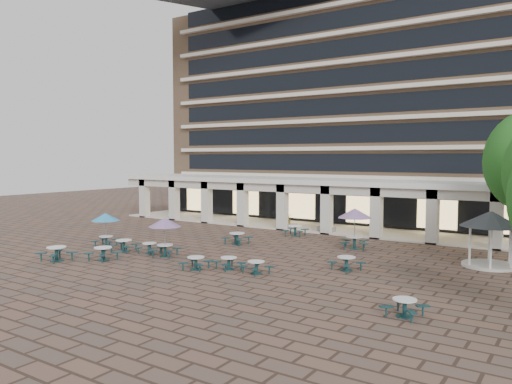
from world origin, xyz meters
TOP-DOWN VIEW (x-y plane):
  - ground at (0.00, 0.00)m, footprint 120.00×120.00m
  - apartment_building at (0.00, 25.47)m, footprint 40.00×15.50m
  - retail_arcade at (0.00, 14.80)m, footprint 42.00×6.60m
  - picnic_table_0 at (-6.89, -6.44)m, footprint 1.96×1.96m
  - picnic_table_1 at (1.71, -3.54)m, footprint 1.84×1.84m
  - picnic_table_2 at (5.08, -2.50)m, footprint 1.83×1.83m
  - picnic_table_3 at (14.00, -5.30)m, footprint 1.75×1.75m
  - picnic_table_4 at (-8.42, -1.44)m, footprint 2.03×2.03m
  - picnic_table_5 at (-4.67, -4.77)m, footprint 1.86×1.86m
  - picnic_table_6 at (-2.36, -1.78)m, footprint 2.12×2.12m
  - picnic_table_7 at (3.21, -2.48)m, footprint 1.89×1.89m
  - picnic_table_8 at (-5.79, -2.14)m, footprint 2.08×2.08m
  - picnic_table_9 at (-3.91, -1.61)m, footprint 1.60×1.60m
  - picnic_table_10 at (8.80, 0.98)m, footprint 2.06×2.06m
  - picnic_table_11 at (6.63, 7.37)m, footprint 2.40×2.40m
  - picnic_table_12 at (-1.14, 4.33)m, footprint 1.89×1.89m
  - picnic_table_13 at (0.50, 10.00)m, footprint 2.10×2.10m
  - gazebo at (15.29, 6.45)m, footprint 3.42×3.42m
  - planter_left at (-1.80, 12.90)m, footprint 1.50×0.87m
  - planter_right at (1.84, 12.90)m, footprint 1.50×0.79m

SIDE VIEW (x-z plane):
  - ground at x=0.00m, z-range 0.00..0.00m
  - picnic_table_2 at x=5.08m, z-range 0.07..0.76m
  - picnic_table_7 at x=3.21m, z-range 0.07..0.76m
  - picnic_table_9 at x=-3.91m, z-range 0.07..0.76m
  - picnic_table_3 at x=14.00m, z-range 0.07..0.79m
  - picnic_table_1 at x=1.71m, z-range 0.07..0.80m
  - picnic_table_10 at x=8.80m, z-range 0.07..0.85m
  - picnic_table_8 at x=-5.79m, z-range 0.08..0.87m
  - picnic_table_5 at x=-4.67m, z-range 0.08..0.89m
  - picnic_table_12 at x=-1.14m, z-range 0.08..0.92m
  - picnic_table_13 at x=0.50m, z-range 0.08..0.93m
  - picnic_table_0 at x=-6.89m, z-range 0.08..0.95m
  - planter_right at x=1.84m, z-range -0.10..1.23m
  - planter_left at x=-1.80m, z-range -0.09..1.27m
  - picnic_table_4 at x=-8.42m, z-range 0.82..3.16m
  - picnic_table_6 at x=-2.36m, z-range 0.86..3.31m
  - picnic_table_11 at x=6.63m, z-range 0.97..3.75m
  - gazebo at x=15.29m, z-range 0.81..3.99m
  - retail_arcade at x=0.00m, z-range 0.80..5.20m
  - apartment_building at x=0.00m, z-range 0.00..25.20m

